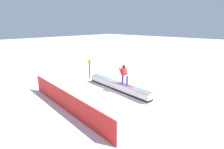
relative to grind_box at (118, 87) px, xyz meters
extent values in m
plane|color=white|center=(0.00, 0.00, -0.31)|extent=(120.00, 120.00, 0.00)
cube|color=white|center=(0.00, 0.00, 0.01)|extent=(6.12, 1.03, 0.65)
cube|color=black|center=(0.00, 0.00, -0.15)|extent=(6.13, 1.04, 0.16)
cube|color=gray|center=(0.00, 0.00, 0.36)|extent=(6.13, 1.09, 0.04)
cube|color=#BB2D85|center=(-0.72, 0.06, 0.38)|extent=(1.52, 0.42, 0.01)
cylinder|color=#3D4C89|center=(-0.49, 0.04, 0.74)|extent=(0.15, 0.15, 0.70)
cylinder|color=#3D4C89|center=(-0.95, 0.08, 0.74)|extent=(0.15, 0.15, 0.70)
cube|color=red|center=(-0.59, 0.05, 1.35)|extent=(0.42, 0.27, 0.53)
sphere|color=black|center=(-0.59, 0.05, 1.72)|extent=(0.22, 0.22, 0.22)
cylinder|color=red|center=(-0.40, 0.19, 1.38)|extent=(0.39, 0.12, 0.50)
cylinder|color=red|center=(-0.71, -0.11, 1.38)|extent=(0.30, 0.12, 0.54)
cube|color=red|center=(0.00, 4.55, 0.29)|extent=(8.73, 0.75, 1.21)
cylinder|color=#262628|center=(4.25, -0.68, 0.41)|extent=(0.10, 0.10, 1.44)
cube|color=yellow|center=(4.25, -0.68, 1.28)|extent=(0.40, 0.04, 0.30)
camera|label=1|loc=(-8.58, 9.54, 4.62)|focal=28.51mm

